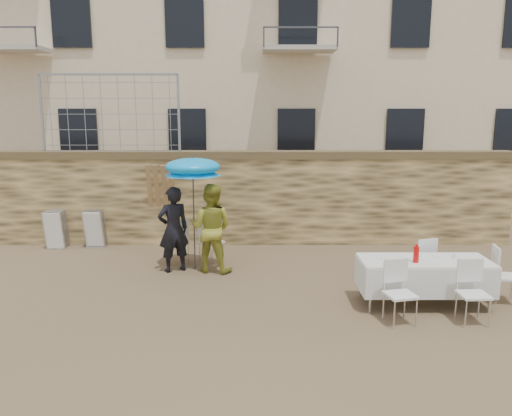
{
  "coord_description": "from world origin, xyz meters",
  "views": [
    {
      "loc": [
        0.37,
        -6.86,
        3.14
      ],
      "look_at": [
        0.4,
        2.2,
        1.4
      ],
      "focal_mm": 35.0,
      "sensor_mm": 36.0,
      "label": 1
    }
  ],
  "objects_px": {
    "soda_bottle": "(416,255)",
    "table_chair_back": "(420,262)",
    "couple_chair_left": "(178,241)",
    "table_chair_front_right": "(474,293)",
    "chair_stack_left": "(59,227)",
    "woman_dress": "(211,228)",
    "couple_chair_right": "(211,241)",
    "umbrella": "(193,170)",
    "table_chair_side": "(506,275)",
    "chair_stack_right": "(97,227)",
    "man_suit": "(173,229)",
    "table_chair_front_left": "(401,293)",
    "banquet_table": "(425,262)"
  },
  "relations": [
    {
      "from": "soda_bottle",
      "to": "table_chair_back",
      "type": "xyz_separation_m",
      "value": [
        0.4,
        0.95,
        -0.43
      ]
    },
    {
      "from": "couple_chair_left",
      "to": "table_chair_front_right",
      "type": "xyz_separation_m",
      "value": [
        4.9,
        -3.1,
        0.0
      ]
    },
    {
      "from": "soda_bottle",
      "to": "chair_stack_left",
      "type": "bearing_deg",
      "value": 151.95
    },
    {
      "from": "woman_dress",
      "to": "couple_chair_right",
      "type": "bearing_deg",
      "value": -69.73
    },
    {
      "from": "chair_stack_left",
      "to": "umbrella",
      "type": "bearing_deg",
      "value": -27.68
    },
    {
      "from": "table_chair_front_right",
      "to": "umbrella",
      "type": "bearing_deg",
      "value": 147.48
    },
    {
      "from": "couple_chair_right",
      "to": "table_chair_side",
      "type": "height_order",
      "value": "same"
    },
    {
      "from": "table_chair_front_right",
      "to": "chair_stack_right",
      "type": "bearing_deg",
      "value": 145.66
    },
    {
      "from": "man_suit",
      "to": "couple_chair_left",
      "type": "xyz_separation_m",
      "value": [
        0.0,
        0.55,
        -0.38
      ]
    },
    {
      "from": "woman_dress",
      "to": "table_chair_front_left",
      "type": "xyz_separation_m",
      "value": [
        3.05,
        -2.55,
        -0.41
      ]
    },
    {
      "from": "umbrella",
      "to": "couple_chair_right",
      "type": "distance_m",
      "value": 1.64
    },
    {
      "from": "couple_chair_left",
      "to": "table_chair_side",
      "type": "distance_m",
      "value": 6.22
    },
    {
      "from": "couple_chair_right",
      "to": "banquet_table",
      "type": "relative_size",
      "value": 0.46
    },
    {
      "from": "banquet_table",
      "to": "chair_stack_left",
      "type": "distance_m",
      "value": 8.32
    },
    {
      "from": "table_chair_back",
      "to": "chair_stack_right",
      "type": "height_order",
      "value": "table_chair_back"
    },
    {
      "from": "umbrella",
      "to": "chair_stack_left",
      "type": "relative_size",
      "value": 2.33
    },
    {
      "from": "table_chair_front_left",
      "to": "table_chair_back",
      "type": "xyz_separation_m",
      "value": [
        0.8,
        1.55,
        0.0
      ]
    },
    {
      "from": "soda_bottle",
      "to": "couple_chair_right",
      "type": "bearing_deg",
      "value": 144.42
    },
    {
      "from": "woman_dress",
      "to": "banquet_table",
      "type": "distance_m",
      "value": 4.07
    },
    {
      "from": "table_chair_front_left",
      "to": "table_chair_back",
      "type": "height_order",
      "value": "same"
    },
    {
      "from": "table_chair_side",
      "to": "chair_stack_right",
      "type": "height_order",
      "value": "table_chair_side"
    },
    {
      "from": "table_chair_back",
      "to": "chair_stack_right",
      "type": "xyz_separation_m",
      "value": [
        -6.74,
        2.91,
        -0.02
      ]
    },
    {
      "from": "couple_chair_right",
      "to": "chair_stack_right",
      "type": "bearing_deg",
      "value": 11.49
    },
    {
      "from": "banquet_table",
      "to": "couple_chair_left",
      "type": "bearing_deg",
      "value": 151.85
    },
    {
      "from": "table_chair_front_right",
      "to": "table_chair_side",
      "type": "xyz_separation_m",
      "value": [
        0.9,
        0.85,
        0.0
      ]
    },
    {
      "from": "man_suit",
      "to": "couple_chair_left",
      "type": "distance_m",
      "value": 0.67
    },
    {
      "from": "banquet_table",
      "to": "table_chair_back",
      "type": "distance_m",
      "value": 0.86
    },
    {
      "from": "soda_bottle",
      "to": "table_chair_side",
      "type": "height_order",
      "value": "soda_bottle"
    },
    {
      "from": "table_chair_front_right",
      "to": "table_chair_side",
      "type": "relative_size",
      "value": 1.0
    },
    {
      "from": "table_chair_back",
      "to": "couple_chair_right",
      "type": "bearing_deg",
      "value": -40.05
    },
    {
      "from": "soda_bottle",
      "to": "table_chair_front_right",
      "type": "xyz_separation_m",
      "value": [
        0.7,
        -0.6,
        -0.43
      ]
    },
    {
      "from": "table_chair_front_left",
      "to": "chair_stack_right",
      "type": "xyz_separation_m",
      "value": [
        -5.94,
        4.46,
        -0.02
      ]
    },
    {
      "from": "umbrella",
      "to": "chair_stack_right",
      "type": "distance_m",
      "value": 3.49
    },
    {
      "from": "couple_chair_right",
      "to": "table_chair_front_right",
      "type": "xyz_separation_m",
      "value": [
        4.2,
        -3.1,
        0.0
      ]
    },
    {
      "from": "man_suit",
      "to": "umbrella",
      "type": "relative_size",
      "value": 0.8
    },
    {
      "from": "table_chair_front_right",
      "to": "chair_stack_left",
      "type": "relative_size",
      "value": 1.04
    },
    {
      "from": "woman_dress",
      "to": "table_chair_back",
      "type": "bearing_deg",
      "value": -179.54
    },
    {
      "from": "soda_bottle",
      "to": "chair_stack_right",
      "type": "xyz_separation_m",
      "value": [
        -6.34,
        3.86,
        -0.45
      ]
    },
    {
      "from": "man_suit",
      "to": "umbrella",
      "type": "distance_m",
      "value": 1.24
    },
    {
      "from": "woman_dress",
      "to": "table_chair_front_left",
      "type": "relative_size",
      "value": 1.84
    },
    {
      "from": "soda_bottle",
      "to": "table_chair_front_left",
      "type": "relative_size",
      "value": 0.27
    },
    {
      "from": "couple_chair_left",
      "to": "banquet_table",
      "type": "xyz_separation_m",
      "value": [
        4.4,
        -2.35,
        0.25
      ]
    },
    {
      "from": "chair_stack_right",
      "to": "table_chair_back",
      "type": "bearing_deg",
      "value": -23.34
    },
    {
      "from": "table_chair_front_left",
      "to": "table_chair_side",
      "type": "relative_size",
      "value": 1.0
    },
    {
      "from": "chair_stack_left",
      "to": "couple_chair_left",
      "type": "bearing_deg",
      "value": -24.02
    },
    {
      "from": "couple_chair_left",
      "to": "chair_stack_right",
      "type": "bearing_deg",
      "value": -50.56
    },
    {
      "from": "man_suit",
      "to": "table_chair_front_left",
      "type": "bearing_deg",
      "value": 118.84
    },
    {
      "from": "man_suit",
      "to": "chair_stack_left",
      "type": "xyz_separation_m",
      "value": [
        -3.04,
        1.91,
        -0.4
      ]
    },
    {
      "from": "couple_chair_left",
      "to": "table_chair_back",
      "type": "height_order",
      "value": "same"
    },
    {
      "from": "table_chair_side",
      "to": "chair_stack_right",
      "type": "xyz_separation_m",
      "value": [
        -7.94,
        3.61,
        -0.02
      ]
    }
  ]
}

